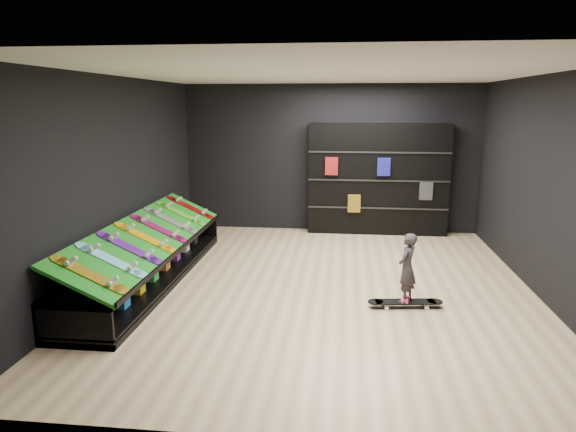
# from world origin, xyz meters

# --- Properties ---
(floor) EXTENTS (6.00, 7.00, 0.01)m
(floor) POSITION_xyz_m (0.00, 0.00, 0.00)
(floor) COLOR beige
(floor) RESTS_ON ground
(ceiling) EXTENTS (6.00, 7.00, 0.01)m
(ceiling) POSITION_xyz_m (0.00, 0.00, 3.00)
(ceiling) COLOR white
(ceiling) RESTS_ON ground
(wall_back) EXTENTS (6.00, 0.02, 3.00)m
(wall_back) POSITION_xyz_m (0.00, 3.50, 1.50)
(wall_back) COLOR black
(wall_back) RESTS_ON ground
(wall_front) EXTENTS (6.00, 0.02, 3.00)m
(wall_front) POSITION_xyz_m (0.00, -3.50, 1.50)
(wall_front) COLOR black
(wall_front) RESTS_ON ground
(wall_left) EXTENTS (0.02, 7.00, 3.00)m
(wall_left) POSITION_xyz_m (-3.00, 0.00, 1.50)
(wall_left) COLOR black
(wall_left) RESTS_ON ground
(wall_right) EXTENTS (0.02, 7.00, 3.00)m
(wall_right) POSITION_xyz_m (3.00, 0.00, 1.50)
(wall_right) COLOR black
(wall_right) RESTS_ON ground
(display_rack) EXTENTS (0.90, 4.50, 0.50)m
(display_rack) POSITION_xyz_m (-2.55, 0.00, 0.25)
(display_rack) COLOR black
(display_rack) RESTS_ON ground
(turf_ramp) EXTENTS (0.92, 4.50, 0.46)m
(turf_ramp) POSITION_xyz_m (-2.50, 0.00, 0.71)
(turf_ramp) COLOR #106811
(turf_ramp) RESTS_ON display_rack
(back_shelving) EXTENTS (2.78, 0.32, 2.23)m
(back_shelving) POSITION_xyz_m (0.97, 3.32, 1.11)
(back_shelving) COLOR black
(back_shelving) RESTS_ON ground
(floor_skateboard) EXTENTS (1.00, 0.34, 0.09)m
(floor_skateboard) POSITION_xyz_m (1.13, -0.65, 0.04)
(floor_skateboard) COLOR black
(floor_skateboard) RESTS_ON ground
(child) EXTENTS (0.22, 0.25, 0.55)m
(child) POSITION_xyz_m (1.13, -0.65, 0.36)
(child) COLOR black
(child) RESTS_ON floor_skateboard
(display_board_0) EXTENTS (0.93, 0.22, 0.50)m
(display_board_0) POSITION_xyz_m (-2.49, -1.90, 0.74)
(display_board_0) COLOR yellow
(display_board_0) RESTS_ON turf_ramp
(display_board_1) EXTENTS (0.93, 0.22, 0.50)m
(display_board_1) POSITION_xyz_m (-2.49, -1.36, 0.74)
(display_board_1) COLOR #0CB2E5
(display_board_1) RESTS_ON turf_ramp
(display_board_2) EXTENTS (0.93, 0.22, 0.50)m
(display_board_2) POSITION_xyz_m (-2.49, -0.81, 0.74)
(display_board_2) COLOR purple
(display_board_2) RESTS_ON turf_ramp
(display_board_3) EXTENTS (0.93, 0.22, 0.50)m
(display_board_3) POSITION_xyz_m (-2.49, -0.27, 0.74)
(display_board_3) COLOR yellow
(display_board_3) RESTS_ON turf_ramp
(display_board_4) EXTENTS (0.93, 0.22, 0.50)m
(display_board_4) POSITION_xyz_m (-2.49, 0.27, 0.74)
(display_board_4) COLOR #E5198C
(display_board_4) RESTS_ON turf_ramp
(display_board_5) EXTENTS (0.93, 0.22, 0.50)m
(display_board_5) POSITION_xyz_m (-2.49, 0.81, 0.74)
(display_board_5) COLOR black
(display_board_5) RESTS_ON turf_ramp
(display_board_6) EXTENTS (0.93, 0.22, 0.50)m
(display_board_6) POSITION_xyz_m (-2.49, 1.36, 0.74)
(display_board_6) COLOR green
(display_board_6) RESTS_ON turf_ramp
(display_board_7) EXTENTS (0.93, 0.22, 0.50)m
(display_board_7) POSITION_xyz_m (-2.49, 1.90, 0.74)
(display_board_7) COLOR red
(display_board_7) RESTS_ON turf_ramp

